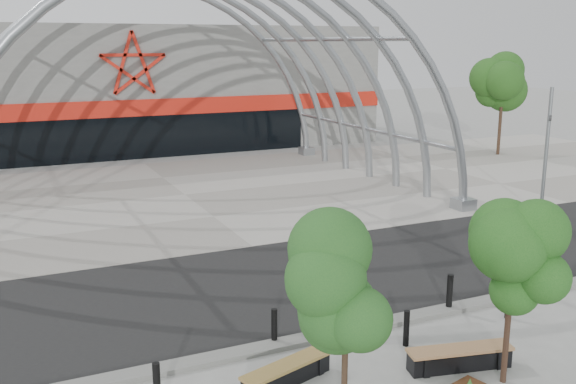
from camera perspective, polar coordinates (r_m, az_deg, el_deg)
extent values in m
plane|color=gray|center=(16.46, 5.94, -11.77)|extent=(140.00, 140.00, 0.00)
cube|color=black|center=(19.30, 0.62, -7.82)|extent=(140.00, 7.00, 0.02)
cube|color=gray|center=(30.13, -9.15, -0.26)|extent=(60.00, 17.00, 0.04)
cube|color=slate|center=(16.24, 6.40, -11.91)|extent=(60.00, 0.50, 0.12)
cube|color=slate|center=(47.03, -15.35, 9.12)|extent=(34.00, 15.00, 8.00)
cube|color=black|center=(40.00, -13.32, 4.71)|extent=(22.00, 0.25, 2.60)
cube|color=red|center=(39.79, -13.46, 7.28)|extent=(34.00, 0.30, 1.00)
torus|color=#92979B|center=(23.23, -4.12, -4.21)|extent=(20.36, 0.36, 20.36)
torus|color=#92979B|center=(25.49, -6.10, -2.68)|extent=(20.36, 0.36, 20.36)
torus|color=#92979B|center=(27.80, -7.75, -1.39)|extent=(20.36, 0.36, 20.36)
torus|color=#92979B|center=(30.13, -9.15, -0.30)|extent=(20.36, 0.36, 20.36)
torus|color=#92979B|center=(32.49, -10.34, 0.63)|extent=(20.36, 0.36, 20.36)
torus|color=#92979B|center=(34.87, -11.37, 1.44)|extent=(20.36, 0.36, 20.36)
torus|color=#92979B|center=(37.26, -12.27, 2.14)|extent=(20.36, 0.36, 20.36)
cylinder|color=#92979B|center=(33.48, 6.88, 5.62)|extent=(0.20, 15.00, 0.20)
cylinder|color=#92979B|center=(31.92, 3.02, 13.40)|extent=(0.20, 15.00, 0.20)
cylinder|color=#92979B|center=(28.31, -23.94, 12.36)|extent=(0.20, 15.00, 0.20)
cube|color=#92979B|center=(28.11, 15.32, -1.05)|extent=(0.80, 0.80, 0.50)
cube|color=#92979B|center=(40.49, 1.67, 3.65)|extent=(0.80, 0.80, 0.50)
cylinder|color=gray|center=(27.85, 21.97, 3.28)|extent=(0.15, 0.15, 5.21)
imported|color=black|center=(27.70, 22.17, 5.62)|extent=(0.24, 0.74, 0.15)
cylinder|color=#302217|center=(12.45, 5.05, -15.60)|extent=(0.12, 0.12, 1.87)
ellipsoid|color=#1D4B21|center=(11.73, 5.22, -8.30)|extent=(1.60, 1.60, 2.04)
cylinder|color=black|center=(14.27, 18.83, -12.42)|extent=(0.12, 0.12, 1.85)
ellipsoid|color=#184C17|center=(13.66, 19.35, -6.04)|extent=(1.53, 1.53, 2.01)
cube|color=black|center=(13.82, -0.10, -16.02)|extent=(2.14, 1.00, 0.36)
cube|color=black|center=(14.28, 2.36, -14.87)|extent=(0.26, 0.48, 0.42)
cube|color=olive|center=(13.70, -0.10, -15.14)|extent=(2.21, 1.09, 0.06)
cube|color=black|center=(14.85, 14.98, -14.25)|extent=(2.31, 0.91, 0.39)
cube|color=black|center=(14.49, 11.88, -14.64)|extent=(0.24, 0.52, 0.45)
cube|color=black|center=(15.21, 17.94, -13.61)|extent=(0.24, 0.52, 0.45)
cube|color=#936246|center=(14.73, 15.04, -13.35)|extent=(2.39, 1.00, 0.07)
cylinder|color=black|center=(15.29, -1.23, -11.89)|extent=(0.14, 0.14, 0.88)
cylinder|color=black|center=(15.49, 10.48, -11.82)|extent=(0.14, 0.14, 0.87)
cylinder|color=black|center=(17.58, 14.17, -8.67)|extent=(0.16, 0.16, 1.01)
cylinder|color=black|center=(17.58, 18.99, -9.26)|extent=(0.14, 0.14, 0.86)
cylinder|color=black|center=(42.44, 18.28, 5.16)|extent=(0.20, 0.20, 3.03)
ellipsoid|color=#184311|center=(42.18, 18.55, 8.86)|extent=(2.70, 2.70, 3.30)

